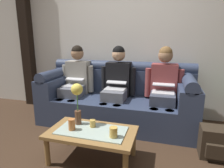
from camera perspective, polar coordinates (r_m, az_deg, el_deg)
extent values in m
plane|color=#382619|center=(2.25, -6.83, -22.79)|extent=(14.00, 14.00, 0.00)
cube|color=silver|center=(3.45, 3.90, 15.39)|extent=(6.00, 0.12, 2.90)
cube|color=black|center=(4.21, -24.10, 13.92)|extent=(0.20, 0.20, 2.90)
cube|color=#2D3851|center=(3.07, 1.11, -7.95)|extent=(2.37, 0.88, 0.42)
cube|color=#2D3851|center=(3.26, 2.65, 0.83)|extent=(2.37, 0.22, 0.40)
cylinder|color=#2D3851|center=(3.21, 2.70, 5.26)|extent=(2.37, 0.18, 0.18)
cube|color=#2D3851|center=(3.38, -16.27, -0.29)|extent=(0.28, 0.88, 0.28)
cylinder|color=#2D3851|center=(3.34, -16.47, 2.80)|extent=(0.18, 0.88, 0.18)
cube|color=#2D3851|center=(2.89, 21.69, -3.00)|extent=(0.28, 0.88, 0.28)
cylinder|color=#2D3851|center=(2.84, 22.00, 0.58)|extent=(0.18, 0.88, 0.18)
cube|color=#595B66|center=(3.18, -11.61, -2.07)|extent=(0.34, 0.40, 0.15)
cylinder|color=#595B66|center=(3.10, -15.25, -8.22)|extent=(0.12, 0.12, 0.42)
cylinder|color=#595B66|center=(3.01, -11.95, -8.73)|extent=(0.12, 0.12, 0.42)
cube|color=gray|center=(3.34, -9.87, 2.19)|extent=(0.38, 0.22, 0.54)
cylinder|color=gray|center=(3.42, -13.69, 1.92)|extent=(0.09, 0.09, 0.44)
cylinder|color=gray|center=(3.22, -6.39, 1.51)|extent=(0.09, 0.09, 0.44)
sphere|color=#936B4C|center=(3.27, -10.30, 8.93)|extent=(0.21, 0.21, 0.21)
sphere|color=black|center=(3.27, -10.33, 9.62)|extent=(0.19, 0.19, 0.19)
cube|color=silver|center=(3.17, -11.51, -0.54)|extent=(0.31, 0.22, 0.02)
cube|color=silver|center=(3.27, -10.53, 1.88)|extent=(0.31, 0.21, 0.06)
cube|color=black|center=(3.26, -10.60, 1.81)|extent=(0.27, 0.18, 0.05)
cube|color=#595B66|center=(2.92, 0.83, -3.15)|extent=(0.34, 0.40, 0.15)
cylinder|color=#595B66|center=(2.81, -2.60, -10.01)|extent=(0.12, 0.12, 0.42)
cylinder|color=#595B66|center=(2.76, 1.40, -10.47)|extent=(0.12, 0.12, 0.42)
cube|color=black|center=(3.10, 2.02, 1.52)|extent=(0.38, 0.22, 0.54)
cylinder|color=black|center=(3.13, -2.34, 1.26)|extent=(0.09, 0.09, 0.44)
cylinder|color=black|center=(3.02, 6.15, 0.74)|extent=(0.09, 0.09, 0.44)
sphere|color=tan|center=(3.03, 1.98, 8.79)|extent=(0.21, 0.21, 0.21)
sphere|color=black|center=(3.02, 1.99, 9.54)|extent=(0.19, 0.19, 0.19)
cube|color=silver|center=(2.92, 0.94, -1.48)|extent=(0.31, 0.22, 0.02)
cube|color=silver|center=(3.03, 1.66, 1.16)|extent=(0.31, 0.20, 0.08)
cube|color=black|center=(3.02, 1.61, 1.06)|extent=(0.27, 0.18, 0.06)
cube|color=#383D4C|center=(2.83, 14.86, -4.18)|extent=(0.34, 0.40, 0.15)
cylinder|color=#383D4C|center=(2.69, 12.16, -11.46)|extent=(0.12, 0.12, 0.42)
cylinder|color=#383D4C|center=(2.69, 16.51, -11.75)|extent=(0.12, 0.12, 0.42)
cube|color=brown|center=(3.01, 15.22, 0.70)|extent=(0.38, 0.22, 0.54)
cylinder|color=brown|center=(2.99, 10.68, 0.45)|extent=(0.09, 0.09, 0.44)
cylinder|color=brown|center=(2.98, 19.68, -0.13)|extent=(0.09, 0.09, 0.44)
sphere|color=#936B4C|center=(2.93, 15.68, 8.16)|extent=(0.21, 0.21, 0.21)
sphere|color=brown|center=(2.93, 15.73, 8.94)|extent=(0.19, 0.19, 0.19)
cube|color=silver|center=(2.83, 14.98, -2.45)|extent=(0.31, 0.22, 0.02)
cube|color=silver|center=(2.92, 15.17, 0.31)|extent=(0.31, 0.21, 0.06)
cube|color=black|center=(2.92, 15.17, 0.24)|extent=(0.27, 0.18, 0.04)
cube|color=olive|center=(2.15, -6.07, -14.17)|extent=(0.95, 0.54, 0.04)
cube|color=#9EB2A8|center=(2.14, -6.08, -13.60)|extent=(0.74, 0.37, 0.01)
cylinder|color=olive|center=(2.26, -18.76, -18.57)|extent=(0.06, 0.06, 0.32)
cylinder|color=olive|center=(1.96, 4.02, -23.24)|extent=(0.06, 0.06, 0.32)
cylinder|color=olive|center=(2.57, -13.12, -13.99)|extent=(0.06, 0.06, 0.32)
cylinder|color=olive|center=(2.32, 6.40, -16.98)|extent=(0.06, 0.06, 0.32)
cylinder|color=brown|center=(2.27, -10.07, -9.76)|extent=(0.07, 0.07, 0.16)
cylinder|color=#3D7538|center=(2.20, -10.27, -5.35)|extent=(0.01, 0.01, 0.21)
sphere|color=#E5CC4C|center=(2.16, -10.43, -1.57)|extent=(0.13, 0.13, 0.13)
cylinder|color=gold|center=(1.97, 0.44, -14.17)|extent=(0.08, 0.08, 0.11)
cylinder|color=#B26633|center=(2.15, -11.90, -11.72)|extent=(0.07, 0.07, 0.12)
cylinder|color=gold|center=(2.19, -5.78, -11.59)|extent=(0.07, 0.07, 0.08)
cube|color=#2D2319|center=(2.55, 28.14, -15.07)|extent=(0.31, 0.24, 0.35)
cube|color=#2D2319|center=(2.45, 28.73, -17.34)|extent=(0.21, 0.05, 0.16)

